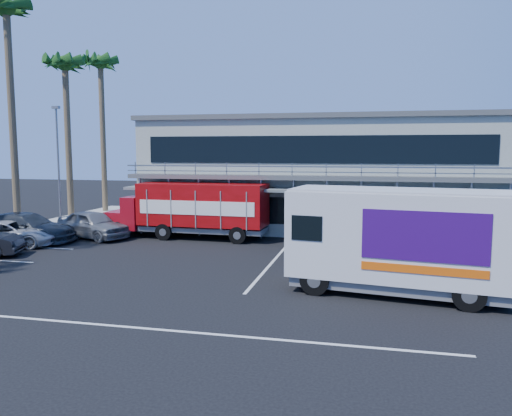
# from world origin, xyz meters

# --- Properties ---
(ground) EXTENTS (120.00, 120.00, 0.00)m
(ground) POSITION_xyz_m (0.00, 0.00, 0.00)
(ground) COLOR black
(ground) RESTS_ON ground
(building) EXTENTS (22.40, 12.00, 7.30)m
(building) POSITION_xyz_m (3.00, 14.94, 3.66)
(building) COLOR #9BA295
(building) RESTS_ON ground
(palm_d) EXTENTS (2.80, 2.80, 14.75)m
(palm_d) POSITION_xyz_m (-15.20, 8.00, 12.80)
(palm_d) COLOR brown
(palm_d) RESTS_ON ground
(palm_e) EXTENTS (2.80, 2.80, 12.25)m
(palm_e) POSITION_xyz_m (-14.70, 13.00, 10.57)
(palm_e) COLOR brown
(palm_e) RESTS_ON ground
(palm_f) EXTENTS (2.80, 2.80, 13.25)m
(palm_f) POSITION_xyz_m (-15.10, 18.50, 11.47)
(palm_f) COLOR brown
(palm_f) RESTS_ON ground
(light_pole_far) EXTENTS (0.50, 0.25, 8.09)m
(light_pole_far) POSITION_xyz_m (-14.20, 11.00, 4.50)
(light_pole_far) COLOR gray
(light_pole_far) RESTS_ON ground
(red_truck) EXTENTS (9.71, 2.63, 3.25)m
(red_truck) POSITION_xyz_m (-3.79, 8.52, 1.78)
(red_truck) COLOR maroon
(red_truck) RESTS_ON ground
(white_van) EXTENTS (8.04, 3.74, 3.78)m
(white_van) POSITION_xyz_m (7.37, -0.74, 2.01)
(white_van) COLOR silver
(white_van) RESTS_ON ground
(parked_car_c) EXTENTS (5.42, 3.61, 1.38)m
(parked_car_c) POSITION_xyz_m (-12.50, 3.91, 0.69)
(parked_car_c) COLOR #BBBBBD
(parked_car_c) RESTS_ON ground
(parked_car_d) EXTENTS (5.76, 2.44, 1.66)m
(parked_car_d) POSITION_xyz_m (-12.50, 5.27, 0.83)
(parked_car_d) COLOR #272D34
(parked_car_d) RESTS_ON ground
(parked_car_e) EXTENTS (5.23, 3.56, 1.65)m
(parked_car_e) POSITION_xyz_m (-9.50, 7.20, 0.83)
(parked_car_e) COLOR slate
(parked_car_e) RESTS_ON ground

